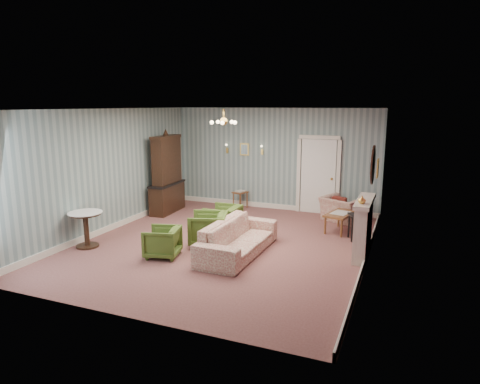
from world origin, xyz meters
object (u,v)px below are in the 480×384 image
at_px(fireplace, 363,228).
at_px(pedestal_table, 86,229).
at_px(dresser, 167,172).
at_px(olive_chair_a, 162,241).
at_px(wingback_chair, 342,205).
at_px(sofa_chintz, 238,232).
at_px(side_table_black, 358,227).
at_px(olive_chair_b, 208,227).
at_px(coffee_table, 340,222).
at_px(olive_chair_c, 223,218).

height_order(fireplace, pedestal_table, fireplace).
xyz_separation_m(dresser, fireplace, (5.51, -1.58, -0.56)).
distance_m(olive_chair_a, pedestal_table, 1.82).
distance_m(dresser, pedestal_table, 3.34).
distance_m(wingback_chair, fireplace, 2.58).
bearing_deg(dresser, sofa_chintz, -41.06).
bearing_deg(fireplace, pedestal_table, -163.07).
bearing_deg(side_table_black, olive_chair_b, -152.16).
xyz_separation_m(olive_chair_a, pedestal_table, (-1.81, -0.10, 0.05)).
relative_size(olive_chair_b, side_table_black, 1.34).
height_order(wingback_chair, fireplace, fireplace).
distance_m(sofa_chintz, dresser, 4.04).
relative_size(sofa_chintz, fireplace, 1.66).
height_order(sofa_chintz, wingback_chair, sofa_chintz).
height_order(olive_chair_a, coffee_table, olive_chair_a).
bearing_deg(sofa_chintz, wingback_chair, -24.28).
height_order(olive_chair_a, sofa_chintz, sofa_chintz).
xyz_separation_m(wingback_chair, coffee_table, (0.10, -0.98, -0.19)).
bearing_deg(sofa_chintz, olive_chair_b, 73.43).
bearing_deg(sofa_chintz, fireplace, -68.88).
bearing_deg(olive_chair_a, olive_chair_b, 136.88).
bearing_deg(sofa_chintz, dresser, 53.73).
bearing_deg(olive_chair_a, sofa_chintz, 103.85).
distance_m(olive_chair_c, dresser, 2.75).
bearing_deg(fireplace, olive_chair_a, -156.95).
xyz_separation_m(olive_chair_b, pedestal_table, (-2.35, -1.09, -0.01)).
distance_m(fireplace, side_table_black, 1.03).
bearing_deg(coffee_table, olive_chair_a, -134.81).
height_order(wingback_chair, side_table_black, wingback_chair).
xyz_separation_m(olive_chair_a, wingback_chair, (2.92, 4.03, 0.09)).
xyz_separation_m(fireplace, side_table_black, (-0.21, 0.97, -0.28)).
bearing_deg(coffee_table, wingback_chair, 95.88).
bearing_deg(side_table_black, wingback_chair, 110.81).
xyz_separation_m(olive_chair_b, olive_chair_c, (-0.05, 0.87, -0.02)).
xyz_separation_m(olive_chair_a, fireplace, (3.70, 1.57, 0.25)).
bearing_deg(pedestal_table, fireplace, 16.93).
bearing_deg(wingback_chair, fireplace, 131.83).
height_order(sofa_chintz, side_table_black, sofa_chintz).
bearing_deg(fireplace, dresser, 164.02).
bearing_deg(fireplace, sofa_chintz, -160.19).
height_order(olive_chair_c, pedestal_table, pedestal_table).
bearing_deg(side_table_black, olive_chair_c, -167.00).
distance_m(olive_chair_b, olive_chair_c, 0.87).
bearing_deg(olive_chair_b, side_table_black, 100.31).
bearing_deg(side_table_black, pedestal_table, -153.47).
distance_m(olive_chair_a, olive_chair_c, 1.91).
bearing_deg(olive_chair_c, olive_chair_b, 4.08).
bearing_deg(wingback_chair, pedestal_table, 65.42).
bearing_deg(fireplace, olive_chair_c, 175.06).
xyz_separation_m(olive_chair_c, pedestal_table, (-2.30, -1.95, 0.01)).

